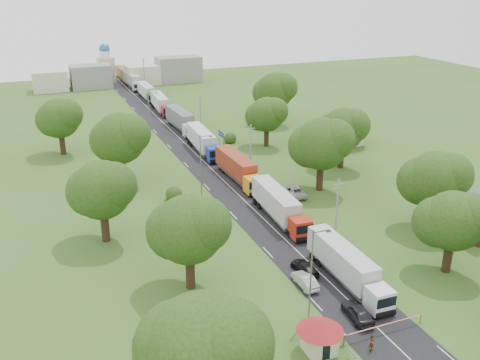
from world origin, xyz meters
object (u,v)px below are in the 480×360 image
truck_0 (346,265)px  car_lane_mid (305,281)px  guard_booth (320,332)px  car_lane_front (358,312)px  boom_barrier (372,329)px  info_sign (221,137)px  pedestrian_near (372,343)px

truck_0 → car_lane_mid: size_ratio=3.44×
guard_booth → car_lane_front: size_ratio=0.95×
boom_barrier → truck_0: 10.00m
truck_0 → boom_barrier: bearing=-107.8°
car_lane_front → car_lane_mid: size_ratio=1.08×
guard_booth → truck_0: bearing=46.8°
boom_barrier → info_sign: (6.56, 60.00, 2.11)m
truck_0 → car_lane_front: bearing=-112.3°
car_lane_front → guard_booth: bearing=31.5°
info_sign → pedestrian_near: 62.22m
boom_barrier → car_lane_mid: (-1.64, 10.42, -0.19)m
info_sign → pedestrian_near: (-7.77, -61.69, -2.20)m
boom_barrier → car_lane_mid: bearing=99.0°
guard_booth → car_lane_mid: bearing=68.0°
info_sign → pedestrian_near: size_ratio=2.54×
pedestrian_near → truck_0: bearing=38.5°
boom_barrier → car_lane_mid: 10.55m
car_lane_front → car_lane_mid: car_lane_front is taller
car_lane_front → pedestrian_near: pedestrian_near is taller
boom_barrier → car_lane_front: size_ratio=1.99×
car_lane_front → info_sign: bearing=-90.2°
car_lane_front → pedestrian_near: 4.91m
car_lane_front → car_lane_mid: (-2.00, 7.46, -0.08)m
guard_booth → car_lane_mid: (4.20, 10.42, -1.46)m
guard_booth → car_lane_front: guard_booth is taller
car_lane_mid → car_lane_front: bearing=105.4°
boom_barrier → pedestrian_near: (-1.21, -1.69, -0.09)m
info_sign → guard_booth: bearing=-101.7°
guard_booth → truck_0: truck_0 is taller
info_sign → car_lane_mid: (-8.20, -49.58, -2.30)m
boom_barrier → pedestrian_near: size_ratio=5.72×
car_lane_front → boom_barrier: bearing=89.1°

